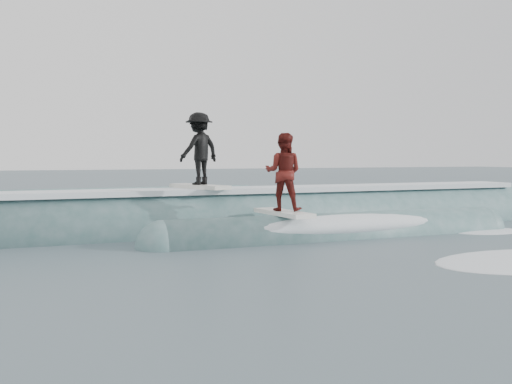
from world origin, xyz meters
name	(u,v)px	position (x,y,z in m)	size (l,w,h in m)	color
ground	(322,257)	(0.00, 0.00, 0.00)	(160.00, 160.00, 0.00)	#3E505B
breaking_wave	(258,230)	(0.32, 4.13, 0.04)	(22.78, 3.88, 2.19)	#3C6665
surfer_black	(199,151)	(-1.21, 4.52, 2.15)	(1.41, 2.07, 2.00)	silver
surfer_red	(283,176)	(0.22, 2.32, 1.56)	(1.14, 2.05, 1.95)	white
whitewater	(422,260)	(1.63, -1.07, 0.00)	(17.15, 8.35, 0.10)	white
far_swells	(85,200)	(-2.92, 17.65, 0.00)	(36.27, 8.65, 0.80)	#3C6665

